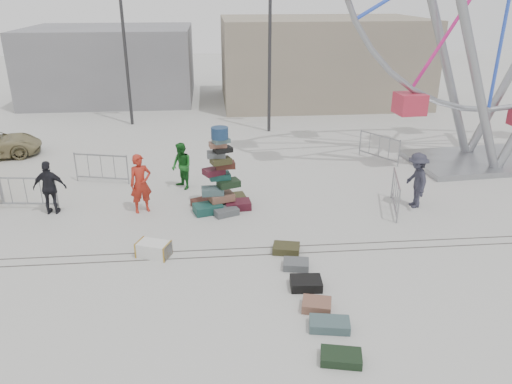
{
  "coord_description": "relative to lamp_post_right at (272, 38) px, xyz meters",
  "views": [
    {
      "loc": [
        0.11,
        -11.1,
        6.68
      ],
      "look_at": [
        1.34,
        2.1,
        1.22
      ],
      "focal_mm": 35.0,
      "sensor_mm": 36.0,
      "label": 1
    }
  ],
  "objects": [
    {
      "name": "building_left",
      "position": [
        -9.09,
        9.0,
        -2.28
      ],
      "size": [
        10.0,
        8.0,
        4.4
      ],
      "primitive_type": "cube",
      "color": "gray",
      "rests_on": "ground"
    },
    {
      "name": "barricade_dummy_b",
      "position": [
        -8.99,
        -8.65,
        -3.93
      ],
      "size": [
        2.0,
        0.35,
        1.1
      ],
      "primitive_type": null,
      "rotation": [
        0.0,
        0.0,
        -0.12
      ],
      "color": "gray",
      "rests_on": "ground"
    },
    {
      "name": "barricade_dummy_c",
      "position": [
        -7.02,
        -6.48,
        -3.93
      ],
      "size": [
        1.97,
        0.58,
        1.1
      ],
      "primitive_type": null,
      "rotation": [
        0.0,
        0.0,
        -0.24
      ],
      "color": "gray",
      "rests_on": "ground"
    },
    {
      "name": "building_right",
      "position": [
        3.91,
        7.0,
        -1.98
      ],
      "size": [
        12.0,
        8.0,
        5.0
      ],
      "primitive_type": "cube",
      "color": "gray",
      "rests_on": "ground"
    },
    {
      "name": "ground",
      "position": [
        -3.09,
        -13.0,
        -4.48
      ],
      "size": [
        90.0,
        90.0,
        0.0
      ],
      "primitive_type": "plane",
      "color": "#9E9E99",
      "rests_on": "ground"
    },
    {
      "name": "pedestrian_black",
      "position": [
        -8.07,
        -9.11,
        -3.61
      ],
      "size": [
        1.03,
        0.44,
        1.74
      ],
      "primitive_type": "imported",
      "rotation": [
        0.0,
        0.0,
        3.12
      ],
      "color": "black",
      "rests_on": "ground"
    },
    {
      "name": "row_case_1",
      "position": [
        -0.93,
        -13.14,
        -4.38
      ],
      "size": [
        0.73,
        0.61,
        0.2
      ],
      "primitive_type": "cube",
      "rotation": [
        0.0,
        0.0,
        -0.19
      ],
      "color": "#53575B",
      "rests_on": "ground"
    },
    {
      "name": "barricade_wheel_back",
      "position": [
        3.9,
        -4.94,
        -3.93
      ],
      "size": [
        1.18,
        1.73,
        1.1
      ],
      "primitive_type": null,
      "rotation": [
        0.0,
        0.0,
        -0.99
      ],
      "color": "gray",
      "rests_on": "ground"
    },
    {
      "name": "row_case_5",
      "position": [
        -0.64,
        -16.64,
        -4.39
      ],
      "size": [
        0.88,
        0.66,
        0.19
      ],
      "primitive_type": "cube",
      "rotation": [
        0.0,
        0.0,
        -0.22
      ],
      "color": "black",
      "rests_on": "ground"
    },
    {
      "name": "lamp_post_left",
      "position": [
        -7.0,
        2.0,
        0.0
      ],
      "size": [
        1.41,
        0.25,
        8.0
      ],
      "color": "#2D2D30",
      "rests_on": "ground"
    },
    {
      "name": "row_case_0",
      "position": [
        -1.06,
        -12.29,
        -4.38
      ],
      "size": [
        0.82,
        0.68,
        0.21
      ],
      "primitive_type": "cube",
      "rotation": [
        0.0,
        0.0,
        -0.23
      ],
      "color": "#39371C",
      "rests_on": "ground"
    },
    {
      "name": "pedestrian_red",
      "position": [
        -5.25,
        -9.23,
        -3.53
      ],
      "size": [
        0.82,
        0.68,
        1.91
      ],
      "primitive_type": "imported",
      "rotation": [
        0.0,
        0.0,
        0.38
      ],
      "color": "#9E2316",
      "rests_on": "ground"
    },
    {
      "name": "pedestrian_green",
      "position": [
        -4.06,
        -7.34,
        -3.65
      ],
      "size": [
        0.97,
        1.02,
        1.67
      ],
      "primitive_type": "imported",
      "rotation": [
        0.0,
        0.0,
        -1.01
      ],
      "color": "#165A1B",
      "rests_on": "ground"
    },
    {
      "name": "row_case_4",
      "position": [
        -0.64,
        -15.64,
        -4.38
      ],
      "size": [
        0.92,
        0.63,
        0.2
      ],
      "primitive_type": "cube",
      "rotation": [
        0.0,
        0.0,
        -0.18
      ],
      "color": "#435D5F",
      "rests_on": "ground"
    },
    {
      "name": "lamp_post_right",
      "position": [
        0.0,
        0.0,
        0.0
      ],
      "size": [
        1.41,
        0.25,
        8.0
      ],
      "color": "#2D2D30",
      "rests_on": "ground"
    },
    {
      "name": "track_line_far",
      "position": [
        -3.09,
        -12.0,
        -4.48
      ],
      "size": [
        40.0,
        0.04,
        0.01
      ],
      "primitive_type": "cube",
      "color": "#47443F",
      "rests_on": "ground"
    },
    {
      "name": "suitcase_tower",
      "position": [
        -2.74,
        -9.2,
        -3.72
      ],
      "size": [
        1.99,
        1.74,
        2.72
      ],
      "rotation": [
        0.0,
        0.0,
        0.23
      ],
      "color": "#174741",
      "rests_on": "ground"
    },
    {
      "name": "barricade_wheel_front",
      "position": [
        2.82,
        -9.86,
        -3.93
      ],
      "size": [
        0.61,
        1.96,
        1.1
      ],
      "primitive_type": null,
      "rotation": [
        0.0,
        0.0,
        1.31
      ],
      "color": "gray",
      "rests_on": "ground"
    },
    {
      "name": "track_line_near",
      "position": [
        -3.09,
        -12.4,
        -4.48
      ],
      "size": [
        40.0,
        0.04,
        0.01
      ],
      "primitive_type": "cube",
      "color": "#47443F",
      "rests_on": "ground"
    },
    {
      "name": "steamer_trunk",
      "position": [
        -4.62,
        -12.19,
        -4.28
      ],
      "size": [
        0.98,
        0.78,
        0.4
      ],
      "primitive_type": "cube",
      "rotation": [
        0.0,
        0.0,
        -0.38
      ],
      "color": "silver",
      "rests_on": "ground"
    },
    {
      "name": "pedestrian_grey",
      "position": [
        3.56,
        -9.65,
        -3.57
      ],
      "size": [
        0.69,
        1.19,
        1.83
      ],
      "primitive_type": "imported",
      "rotation": [
        0.0,
        0.0,
        -1.56
      ],
      "color": "#272734",
      "rests_on": "ground"
    },
    {
      "name": "row_case_3",
      "position": [
        -0.77,
        -14.94,
        -4.37
      ],
      "size": [
        0.75,
        0.67,
        0.21
      ],
      "primitive_type": "cube",
      "rotation": [
        0.0,
        0.0,
        -0.26
      ],
      "color": "brown",
      "rests_on": "ground"
    },
    {
      "name": "row_case_2",
      "position": [
        -0.85,
        -14.06,
        -4.36
      ],
      "size": [
        0.78,
        0.62,
        0.23
      ],
      "primitive_type": "cube",
      "rotation": [
        0.0,
        0.0,
        -0.07
      ],
      "color": "black",
      "rests_on": "ground"
    }
  ]
}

